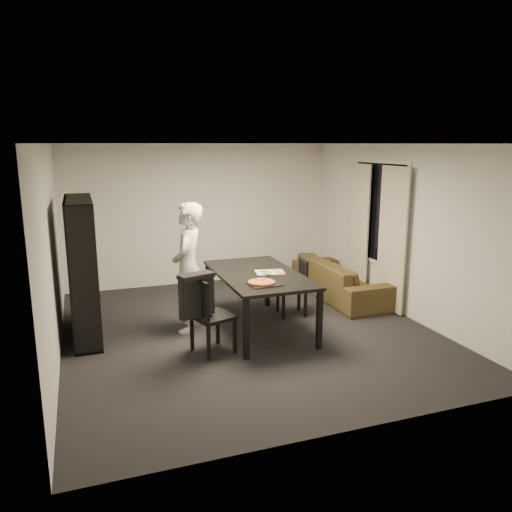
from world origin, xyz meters
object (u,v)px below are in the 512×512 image
object	(u,v)px
dining_table	(258,278)
person	(188,268)
chair_left	(206,311)
chair_right	(297,283)
bookshelf	(83,268)
sofa	(340,279)
baking_tray	(265,284)
pepperoni_pizza	(262,282)

from	to	relation	value
dining_table	person	xyz separation A→B (m)	(-0.94, 0.29, 0.16)
chair_left	chair_right	world-z (taller)	chair_left
bookshelf	person	distance (m)	1.42
bookshelf	person	bearing A→B (deg)	-12.23
dining_table	sofa	world-z (taller)	dining_table
bookshelf	baking_tray	world-z (taller)	bookshelf
baking_tray	sofa	bearing A→B (deg)	37.90
bookshelf	pepperoni_pizza	size ratio (longest dim) A/B	5.43
chair_right	pepperoni_pizza	size ratio (longest dim) A/B	2.50
chair_left	chair_right	distance (m)	1.95
person	bookshelf	bearing A→B (deg)	-77.79
bookshelf	chair_left	world-z (taller)	bookshelf
sofa	chair_left	bearing A→B (deg)	119.45
chair_right	baking_tray	distance (m)	1.37
pepperoni_pizza	person	bearing A→B (deg)	132.91
chair_left	person	world-z (taller)	person
person	sofa	bearing A→B (deg)	127.92
chair_left	pepperoni_pizza	xyz separation A→B (m)	(0.75, 0.05, 0.29)
baking_tray	pepperoni_pizza	bearing A→B (deg)	133.21
person	chair_left	bearing A→B (deg)	26.33
pepperoni_pizza	sofa	xyz separation A→B (m)	(2.01, 1.51, -0.53)
chair_left	chair_right	size ratio (longest dim) A/B	1.13
chair_left	sofa	world-z (taller)	chair_left
pepperoni_pizza	sofa	world-z (taller)	pepperoni_pizza
pepperoni_pizza	dining_table	bearing A→B (deg)	74.19
chair_left	person	xyz separation A→B (m)	(-0.03, 0.89, 0.35)
chair_right	person	world-z (taller)	person
bookshelf	chair_right	size ratio (longest dim) A/B	2.17
chair_right	sofa	xyz separation A→B (m)	(1.08, 0.57, -0.18)
chair_right	person	bearing A→B (deg)	-78.95
person	baking_tray	distance (m)	1.19
chair_right	baking_tray	size ratio (longest dim) A/B	2.19
sofa	pepperoni_pizza	bearing A→B (deg)	126.90
pepperoni_pizza	sofa	distance (m)	2.57
dining_table	pepperoni_pizza	size ratio (longest dim) A/B	5.67
dining_table	person	distance (m)	0.99
chair_right	baking_tray	world-z (taller)	chair_right
person	pepperoni_pizza	world-z (taller)	person
chair_left	baking_tray	xyz separation A→B (m)	(0.78, 0.02, 0.27)
chair_left	sofa	xyz separation A→B (m)	(2.76, 1.56, -0.24)
bookshelf	chair_left	distance (m)	1.89
pepperoni_pizza	chair_left	bearing A→B (deg)	-176.19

